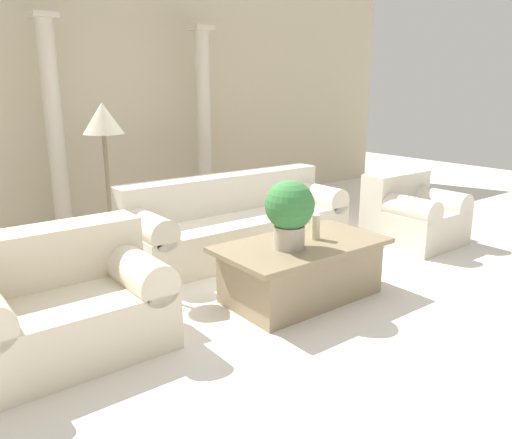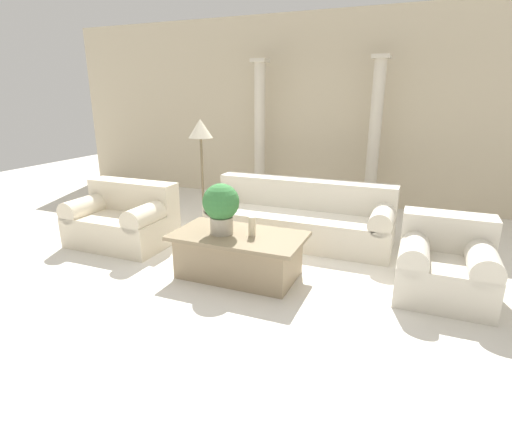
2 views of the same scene
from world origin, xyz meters
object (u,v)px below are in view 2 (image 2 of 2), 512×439
Objects in this scene: loveseat at (124,218)px; coffee_table at (239,254)px; floor_lamp at (201,136)px; sofa_long at (300,217)px; potted_plant at (221,206)px; armchair at (445,262)px.

loveseat is 1.85m from coffee_table.
sofa_long is at bearing 4.77° from floor_lamp.
loveseat is at bearing -155.08° from sofa_long.
floor_lamp is (-1.11, 1.21, 1.10)m from coffee_table.
floor_lamp reaches higher than loveseat.
floor_lamp is (-0.93, 1.24, 0.56)m from potted_plant.
floor_lamp is 3.39m from armchair.
loveseat is 3.83m from armchair.
coffee_table is 0.57m from potted_plant.
loveseat is (-2.10, -0.97, 0.01)m from sofa_long.
coffee_table is at bearing -169.12° from armchair.
armchair is (2.02, 0.39, 0.09)m from coffee_table.
potted_plant is 0.62× the size of armchair.
armchair is at bearing -28.24° from sofa_long.
sofa_long is 1.35m from coffee_table.
potted_plant is at bearing -169.00° from armchair.
potted_plant reaches higher than coffee_table.
sofa_long is 1.51m from potted_plant.
sofa_long is at bearing 24.92° from loveseat.
sofa_long is 1.92× the size of loveseat.
coffee_table is 2.06m from armchair.
loveseat is 0.80× the size of floor_lamp.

